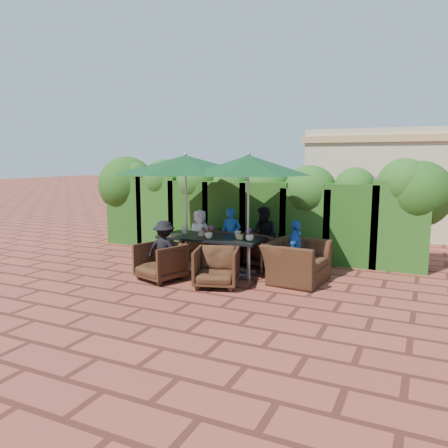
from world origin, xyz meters
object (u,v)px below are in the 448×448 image
at_px(chair_far_right, 270,248).
at_px(chair_end_right, 296,255).
at_px(umbrella_right, 249,165).
at_px(chair_far_left, 202,243).
at_px(dining_table, 211,240).
at_px(chair_near_left, 161,260).
at_px(chair_near_right, 216,265).
at_px(umbrella_left, 186,165).
at_px(chair_far_mid, 233,244).

distance_m(chair_far_right, chair_end_right, 1.21).
height_order(umbrella_right, chair_far_left, umbrella_right).
distance_m(dining_table, chair_near_left, 1.17).
distance_m(chair_far_right, chair_near_right, 1.86).
height_order(umbrella_left, chair_near_right, umbrella_left).
relative_size(chair_near_left, chair_near_right, 1.00).
xyz_separation_m(umbrella_left, chair_near_left, (0.01, -1.02, -1.81)).
height_order(umbrella_left, chair_far_right, umbrella_left).
relative_size(umbrella_right, chair_far_left, 3.37).
distance_m(umbrella_right, chair_far_mid, 2.17).
height_order(dining_table, chair_far_right, chair_far_right).
bearing_deg(chair_far_left, chair_far_right, -175.29).
xyz_separation_m(dining_table, chair_far_right, (0.96, 0.92, -0.26)).
xyz_separation_m(chair_near_left, chair_end_right, (2.41, 1.00, 0.12)).
distance_m(umbrella_left, chair_far_left, 2.07).
bearing_deg(chair_near_right, chair_near_left, 165.74).
relative_size(chair_far_right, chair_near_right, 1.03).
bearing_deg(chair_end_right, umbrella_left, 95.12).
height_order(umbrella_right, chair_near_right, umbrella_right).
bearing_deg(chair_end_right, chair_far_mid, 67.07).
height_order(dining_table, chair_far_left, dining_table).
height_order(umbrella_right, chair_near_left, umbrella_right).
height_order(chair_near_right, chair_end_right, chair_end_right).
bearing_deg(chair_end_right, chair_near_right, 132.94).
bearing_deg(chair_far_left, umbrella_right, 156.05).
relative_size(chair_far_mid, chair_near_left, 1.03).
height_order(chair_far_right, chair_near_left, chair_far_right).
xyz_separation_m(chair_far_mid, chair_end_right, (1.76, -0.95, 0.10)).
distance_m(dining_table, chair_near_right, 1.09).
distance_m(umbrella_left, chair_far_right, 2.55).
distance_m(chair_far_left, chair_far_mid, 0.78).
height_order(umbrella_left, umbrella_right, same).
height_order(umbrella_left, chair_far_mid, umbrella_left).
bearing_deg(umbrella_right, chair_near_right, -103.63).
bearing_deg(umbrella_right, chair_end_right, -0.66).
relative_size(dining_table, umbrella_left, 0.74).
relative_size(chair_far_left, chair_near_left, 0.93).
bearing_deg(chair_far_right, chair_end_right, 155.99).
distance_m(chair_far_mid, chair_far_right, 0.93).
bearing_deg(chair_far_right, dining_table, 65.98).
bearing_deg(chair_far_left, chair_near_right, 132.08).
bearing_deg(umbrella_right, chair_far_right, 78.67).
bearing_deg(umbrella_left, chair_near_left, -89.66).
height_order(chair_far_left, chair_near_left, chair_near_left).
distance_m(umbrella_left, chair_end_right, 2.96).
height_order(chair_near_left, chair_end_right, chair_end_right).
relative_size(umbrella_left, chair_near_left, 3.65).
distance_m(umbrella_right, chair_end_right, 1.97).
distance_m(dining_table, umbrella_right, 1.73).
height_order(chair_near_left, chair_near_right, chair_near_left).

